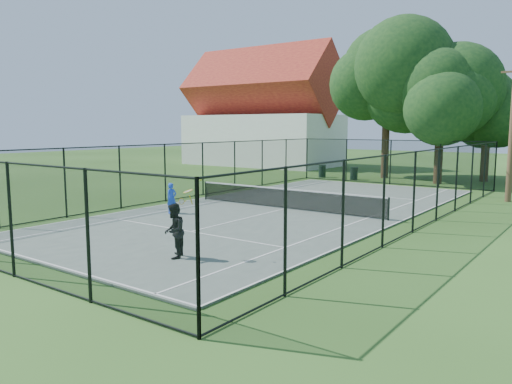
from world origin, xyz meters
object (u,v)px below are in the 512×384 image
Objects in this scene: utility_pole at (512,130)px; player_blue at (172,198)px; tennis_net at (286,198)px; trash_bin_right at (354,173)px; player_black at (174,231)px; trash_bin_left at (322,171)px.

utility_pole is 5.43× the size of player_blue.
player_blue is at bearing -131.06° from utility_pole.
utility_pole reaches higher than player_blue.
tennis_net reaches higher than trash_bin_right.
player_blue is at bearing 136.23° from player_black.
utility_pole is 3.15× the size of player_black.
tennis_net is 12.40m from utility_pole.
trash_bin_right is at bearing 155.01° from utility_pole.
trash_bin_right is 12.70m from utility_pole.
tennis_net is 9.61m from player_black.
trash_bin_left is 1.03× the size of trash_bin_right.
tennis_net is 14.54m from trash_bin_right.
tennis_net is 15.54m from trash_bin_left.
player_blue is (-0.21, -18.20, 0.26)m from trash_bin_right.
player_blue is (2.52, -18.37, 0.25)m from trash_bin_left.
utility_pole is at bearing 48.62° from tennis_net.
utility_pole is 19.44m from player_black.
trash_bin_left is 18.55m from player_blue.
trash_bin_right is 18.20m from player_blue.
player_blue is (-3.41, -4.01, 0.15)m from tennis_net.
trash_bin_left is 15.20m from utility_pole.
tennis_net is at bearing -67.57° from trash_bin_left.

